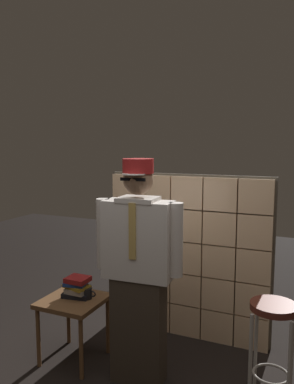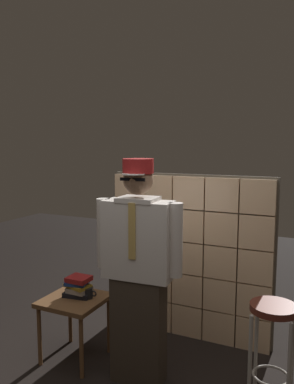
{
  "view_description": "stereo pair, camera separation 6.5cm",
  "coord_description": "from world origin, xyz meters",
  "px_view_note": "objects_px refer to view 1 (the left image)",
  "views": [
    {
      "loc": [
        1.14,
        -2.27,
        1.94
      ],
      "look_at": [
        -0.06,
        0.43,
        1.56
      ],
      "focal_mm": 35.9,
      "sensor_mm": 36.0,
      "label": 1
    },
    {
      "loc": [
        1.2,
        -2.24,
        1.94
      ],
      "look_at": [
        -0.06,
        0.43,
        1.56
      ],
      "focal_mm": 35.9,
      "sensor_mm": 36.0,
      "label": 2
    }
  ],
  "objects_px": {
    "book_stack": "(77,287)",
    "coffee_mug": "(88,294)",
    "side_table": "(74,307)",
    "standing_person": "(138,269)",
    "bar_stool": "(273,330)"
  },
  "relations": [
    {
      "from": "coffee_mug",
      "to": "side_table",
      "type": "bearing_deg",
      "value": -156.7
    },
    {
      "from": "bar_stool",
      "to": "coffee_mug",
      "type": "bearing_deg",
      "value": -178.31
    },
    {
      "from": "book_stack",
      "to": "standing_person",
      "type": "bearing_deg",
      "value": -7.54
    },
    {
      "from": "book_stack",
      "to": "coffee_mug",
      "type": "relative_size",
      "value": 2.11
    },
    {
      "from": "standing_person",
      "to": "book_stack",
      "type": "xyz_separation_m",
      "value": [
        -0.65,
        0.09,
        -0.29
      ]
    },
    {
      "from": "standing_person",
      "to": "coffee_mug",
      "type": "distance_m",
      "value": 0.64
    },
    {
      "from": "side_table",
      "to": "book_stack",
      "type": "distance_m",
      "value": 0.18
    },
    {
      "from": "book_stack",
      "to": "coffee_mug",
      "type": "bearing_deg",
      "value": 2.51
    },
    {
      "from": "bar_stool",
      "to": "book_stack",
      "type": "height_order",
      "value": "bar_stool"
    },
    {
      "from": "book_stack",
      "to": "side_table",
      "type": "bearing_deg",
      "value": -102.33
    },
    {
      "from": "standing_person",
      "to": "coffee_mug",
      "type": "relative_size",
      "value": 14.46
    },
    {
      "from": "bar_stool",
      "to": "side_table",
      "type": "distance_m",
      "value": 1.69
    },
    {
      "from": "side_table",
      "to": "coffee_mug",
      "type": "height_order",
      "value": "coffee_mug"
    },
    {
      "from": "standing_person",
      "to": "side_table",
      "type": "xyz_separation_m",
      "value": [
        -0.66,
        0.04,
        -0.46
      ]
    },
    {
      "from": "book_stack",
      "to": "coffee_mug",
      "type": "xyz_separation_m",
      "value": [
        0.11,
        0.0,
        -0.04
      ]
    }
  ]
}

